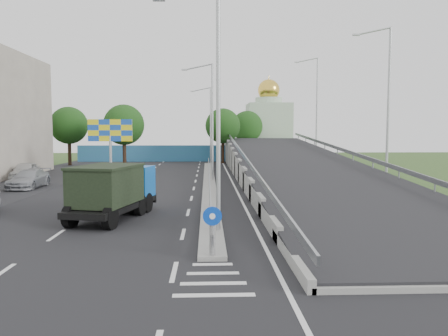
{
  "coord_description": "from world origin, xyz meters",
  "views": [
    {
      "loc": [
        -0.17,
        -12.23,
        4.35
      ],
      "look_at": [
        0.84,
        13.72,
        2.2
      ],
      "focal_mm": 35.0,
      "sensor_mm": 36.0,
      "label": 1
    }
  ],
  "objects_px": {
    "church": "(268,126)",
    "parked_car_d": "(29,179)",
    "lamp_post_far": "(209,121)",
    "dump_truck": "(114,189)",
    "lamp_post_mid": "(210,115)",
    "sign_bollard": "(212,231)",
    "billboard": "(110,134)",
    "parked_car_e": "(25,171)",
    "lamp_post_near": "(214,97)"
  },
  "relations": [
    {
      "from": "lamp_post_far",
      "to": "dump_truck",
      "type": "bearing_deg",
      "value": -97.76
    },
    {
      "from": "lamp_post_mid",
      "to": "dump_truck",
      "type": "distance_m",
      "value": 17.63
    },
    {
      "from": "parked_car_d",
      "to": "parked_car_e",
      "type": "bearing_deg",
      "value": 114.45
    },
    {
      "from": "church",
      "to": "parked_car_e",
      "type": "height_order",
      "value": "church"
    },
    {
      "from": "lamp_post_near",
      "to": "lamp_post_mid",
      "type": "relative_size",
      "value": 1.0
    },
    {
      "from": "lamp_post_near",
      "to": "church",
      "type": "distance_m",
      "value": 54.9
    },
    {
      "from": "sign_bollard",
      "to": "billboard",
      "type": "relative_size",
      "value": 0.3
    },
    {
      "from": "billboard",
      "to": "parked_car_e",
      "type": "height_order",
      "value": "billboard"
    },
    {
      "from": "lamp_post_near",
      "to": "lamp_post_far",
      "type": "bearing_deg",
      "value": 90.0
    },
    {
      "from": "lamp_post_mid",
      "to": "sign_bollard",
      "type": "bearing_deg",
      "value": -90.26
    },
    {
      "from": "lamp_post_near",
      "to": "dump_truck",
      "type": "xyz_separation_m",
      "value": [
        -4.96,
        3.63,
        -4.29
      ]
    },
    {
      "from": "sign_bollard",
      "to": "parked_car_e",
      "type": "distance_m",
      "value": 30.36
    },
    {
      "from": "sign_bollard",
      "to": "dump_truck",
      "type": "relative_size",
      "value": 0.25
    },
    {
      "from": "lamp_post_far",
      "to": "parked_car_e",
      "type": "xyz_separation_m",
      "value": [
        -16.68,
        -18.39,
        -4.99
      ]
    },
    {
      "from": "lamp_post_far",
      "to": "dump_truck",
      "type": "distance_m",
      "value": 36.95
    },
    {
      "from": "billboard",
      "to": "lamp_post_near",
      "type": "bearing_deg",
      "value": -67.51
    },
    {
      "from": "parked_car_d",
      "to": "sign_bollard",
      "type": "bearing_deg",
      "value": -54.56
    },
    {
      "from": "billboard",
      "to": "parked_car_d",
      "type": "relative_size",
      "value": 1.11
    },
    {
      "from": "lamp_post_far",
      "to": "lamp_post_near",
      "type": "bearing_deg",
      "value": -90.0
    },
    {
      "from": "lamp_post_far",
      "to": "church",
      "type": "relative_size",
      "value": 0.73
    },
    {
      "from": "lamp_post_far",
      "to": "dump_truck",
      "type": "relative_size",
      "value": 1.53
    },
    {
      "from": "dump_truck",
      "to": "parked_car_d",
      "type": "relative_size",
      "value": 1.32
    },
    {
      "from": "billboard",
      "to": "parked_car_d",
      "type": "height_order",
      "value": "billboard"
    },
    {
      "from": "sign_bollard",
      "to": "lamp_post_mid",
      "type": "xyz_separation_m",
      "value": [
        0.11,
        23.83,
        4.77
      ]
    },
    {
      "from": "lamp_post_mid",
      "to": "lamp_post_far",
      "type": "xyz_separation_m",
      "value": [
        0.0,
        20.0,
        0.0
      ]
    },
    {
      "from": "lamp_post_far",
      "to": "church",
      "type": "height_order",
      "value": "church"
    },
    {
      "from": "sign_bollard",
      "to": "billboard",
      "type": "height_order",
      "value": "billboard"
    },
    {
      "from": "lamp_post_near",
      "to": "parked_car_e",
      "type": "distance_m",
      "value": 27.75
    },
    {
      "from": "sign_bollard",
      "to": "lamp_post_far",
      "type": "height_order",
      "value": "lamp_post_far"
    },
    {
      "from": "lamp_post_near",
      "to": "dump_truck",
      "type": "relative_size",
      "value": 1.53
    },
    {
      "from": "parked_car_d",
      "to": "lamp_post_mid",
      "type": "bearing_deg",
      "value": 16.4
    },
    {
      "from": "church",
      "to": "dump_truck",
      "type": "distance_m",
      "value": 52.64
    },
    {
      "from": "parked_car_d",
      "to": "church",
      "type": "bearing_deg",
      "value": 57.94
    },
    {
      "from": "sign_bollard",
      "to": "parked_car_e",
      "type": "height_order",
      "value": "sign_bollard"
    },
    {
      "from": "church",
      "to": "parked_car_d",
      "type": "relative_size",
      "value": 2.78
    },
    {
      "from": "sign_bollard",
      "to": "parked_car_d",
      "type": "bearing_deg",
      "value": 125.34
    },
    {
      "from": "parked_car_d",
      "to": "parked_car_e",
      "type": "distance_m",
      "value": 6.29
    },
    {
      "from": "lamp_post_near",
      "to": "sign_bollard",
      "type": "bearing_deg",
      "value": -91.64
    },
    {
      "from": "sign_bollard",
      "to": "dump_truck",
      "type": "distance_m",
      "value": 8.91
    },
    {
      "from": "sign_bollard",
      "to": "dump_truck",
      "type": "xyz_separation_m",
      "value": [
        -4.85,
        7.46,
        0.48
      ]
    },
    {
      "from": "church",
      "to": "parked_car_d",
      "type": "height_order",
      "value": "church"
    },
    {
      "from": "dump_truck",
      "to": "sign_bollard",
      "type": "bearing_deg",
      "value": -43.19
    },
    {
      "from": "lamp_post_mid",
      "to": "lamp_post_far",
      "type": "distance_m",
      "value": 20.0
    },
    {
      "from": "sign_bollard",
      "to": "church",
      "type": "height_order",
      "value": "church"
    },
    {
      "from": "church",
      "to": "billboard",
      "type": "height_order",
      "value": "church"
    },
    {
      "from": "lamp_post_near",
      "to": "church",
      "type": "xyz_separation_m",
      "value": [
        9.89,
        54.0,
        -0.5
      ]
    },
    {
      "from": "lamp_post_far",
      "to": "billboard",
      "type": "xyz_separation_m",
      "value": [
        -9.11,
        -18.0,
        -1.62
      ]
    },
    {
      "from": "billboard",
      "to": "parked_car_e",
      "type": "distance_m",
      "value": 8.29
    },
    {
      "from": "church",
      "to": "dump_truck",
      "type": "xyz_separation_m",
      "value": [
        -14.85,
        -50.37,
        -3.79
      ]
    },
    {
      "from": "billboard",
      "to": "parked_car_e",
      "type": "xyz_separation_m",
      "value": [
        -7.57,
        -0.39,
        -3.36
      ]
    }
  ]
}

